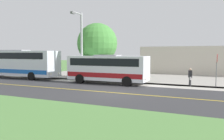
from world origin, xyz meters
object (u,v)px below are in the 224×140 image
(street_light_pole, at_px, (81,43))
(commercial_building, at_px, (201,60))
(stop_sign, at_px, (217,65))
(pedestrian_with_bags, at_px, (190,77))
(shuttle_bus_front, at_px, (108,68))
(tree_curbside, at_px, (97,43))
(transit_bus_rear, at_px, (16,63))

(street_light_pole, distance_m, commercial_building, 20.03)
(street_light_pole, bearing_deg, commercial_building, 146.07)
(stop_sign, distance_m, commercial_building, 15.40)
(pedestrian_with_bags, height_order, stop_sign, stop_sign)
(street_light_pole, xyz_separation_m, commercial_building, (-16.54, 11.13, -2.01))
(shuttle_bus_front, distance_m, commercial_building, 18.66)
(stop_sign, xyz_separation_m, tree_curbside, (-1.30, -12.26, 2.07))
(pedestrian_with_bags, height_order, street_light_pole, street_light_pole)
(shuttle_bus_front, height_order, transit_bus_rear, transit_bus_rear)
(pedestrian_with_bags, xyz_separation_m, street_light_pole, (0.93, -10.73, 3.08))
(transit_bus_rear, bearing_deg, pedestrian_with_bags, 93.84)
(pedestrian_with_bags, relative_size, tree_curbside, 0.26)
(tree_curbside, bearing_deg, shuttle_bus_front, 42.21)
(shuttle_bus_front, bearing_deg, tree_curbside, -137.79)
(pedestrian_with_bags, distance_m, tree_curbside, 10.75)
(transit_bus_rear, bearing_deg, shuttle_bus_front, 90.14)
(commercial_building, bearing_deg, street_light_pole, -33.93)
(shuttle_bus_front, relative_size, tree_curbside, 1.25)
(shuttle_bus_front, relative_size, transit_bus_rear, 0.69)
(shuttle_bus_front, relative_size, stop_sign, 2.75)
(transit_bus_rear, distance_m, commercial_building, 26.18)
(shuttle_bus_front, distance_m, stop_sign, 9.78)
(stop_sign, xyz_separation_m, street_light_pole, (1.24, -12.85, 1.98))
(commercial_building, bearing_deg, pedestrian_with_bags, -1.45)
(pedestrian_with_bags, xyz_separation_m, tree_curbside, (-1.61, -10.14, 3.17))
(stop_sign, distance_m, tree_curbside, 12.50)
(transit_bus_rear, xyz_separation_m, pedestrian_with_bags, (-1.31, 19.58, -0.95))
(stop_sign, bearing_deg, street_light_pole, -84.50)
(transit_bus_rear, bearing_deg, tree_curbside, 107.19)
(transit_bus_rear, bearing_deg, street_light_pole, 92.48)
(street_light_pole, height_order, commercial_building, street_light_pole)
(stop_sign, relative_size, street_light_pole, 0.41)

